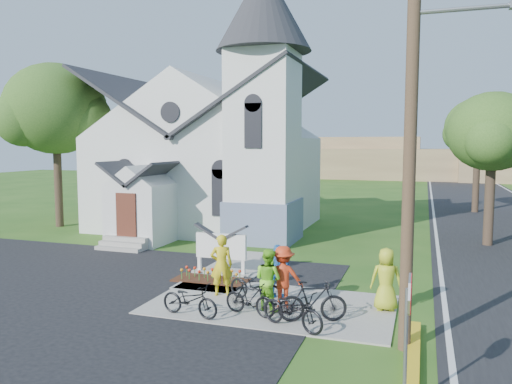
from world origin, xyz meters
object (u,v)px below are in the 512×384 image
(cyclist_0, at_px, (221,265))
(bike_0, at_px, (190,300))
(cyclist_1, at_px, (268,279))
(bike_3, at_px, (313,301))
(bike_2, at_px, (256,286))
(cyclist_2, at_px, (278,271))
(stop_sign, at_px, (409,312))
(bike_4, at_px, (293,310))
(cyclist_3, at_px, (283,277))
(church_sign, at_px, (221,247))
(bike_1, at_px, (250,299))
(cyclist_4, at_px, (386,279))
(utility_pole, at_px, (414,111))

(cyclist_0, bearing_deg, bike_0, 64.84)
(cyclist_1, distance_m, bike_3, 1.52)
(cyclist_1, xyz_separation_m, bike_2, (-0.57, 0.58, -0.39))
(bike_2, bearing_deg, cyclist_2, -29.12)
(stop_sign, bearing_deg, bike_4, 133.54)
(bike_3, relative_size, bike_4, 0.97)
(stop_sign, xyz_separation_m, cyclist_2, (-3.91, 5.29, -0.91))
(cyclist_0, distance_m, cyclist_3, 2.17)
(church_sign, relative_size, bike_1, 1.41)
(bike_2, bearing_deg, cyclist_0, 93.23)
(cyclist_3, bearing_deg, cyclist_4, 179.47)
(utility_pole, distance_m, cyclist_2, 6.48)
(bike_3, bearing_deg, cyclist_3, 29.44)
(cyclist_1, bearing_deg, bike_1, 86.66)
(church_sign, xyz_separation_m, bike_2, (2.20, -2.63, -0.50))
(cyclist_1, height_order, bike_3, cyclist_1)
(cyclist_4, bearing_deg, cyclist_3, 4.04)
(bike_1, bearing_deg, bike_0, 123.29)
(cyclist_1, height_order, cyclist_4, cyclist_4)
(utility_pole, bearing_deg, bike_1, 167.98)
(cyclist_0, height_order, bike_4, cyclist_0)
(cyclist_3, relative_size, cyclist_4, 1.00)
(bike_0, relative_size, bike_2, 0.96)
(church_sign, bearing_deg, cyclist_1, -49.22)
(utility_pole, xyz_separation_m, cyclist_3, (-3.45, 1.81, -4.47))
(utility_pole, height_order, bike_0, utility_pole)
(cyclist_1, bearing_deg, utility_pole, -176.58)
(bike_2, xyz_separation_m, bike_4, (1.58, -1.77, 0.01))
(cyclist_2, relative_size, cyclist_4, 0.93)
(cyclist_0, height_order, bike_0, cyclist_0)
(bike_1, distance_m, cyclist_2, 1.77)
(cyclist_1, distance_m, bike_2, 0.90)
(cyclist_3, bearing_deg, bike_2, -30.26)
(stop_sign, xyz_separation_m, cyclist_1, (-3.86, 4.19, -0.86))
(bike_0, bearing_deg, cyclist_2, -29.41)
(cyclist_2, bearing_deg, cyclist_0, 6.60)
(church_sign, xyz_separation_m, utility_pole, (6.56, -4.70, 4.38))
(cyclist_1, bearing_deg, bike_4, 155.27)
(bike_1, relative_size, cyclist_3, 0.88)
(utility_pole, distance_m, bike_0, 7.47)
(cyclist_1, bearing_deg, cyclist_4, -137.14)
(church_sign, bearing_deg, cyclist_2, -37.72)
(bike_1, relative_size, bike_2, 0.85)
(utility_pole, bearing_deg, bike_4, 173.84)
(bike_0, xyz_separation_m, bike_2, (1.28, 1.77, 0.02))
(cyclist_2, bearing_deg, cyclist_1, 90.31)
(cyclist_3, height_order, bike_4, cyclist_3)
(stop_sign, height_order, bike_3, stop_sign)
(utility_pole, distance_m, bike_4, 5.61)
(bike_1, bearing_deg, cyclist_4, -52.35)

